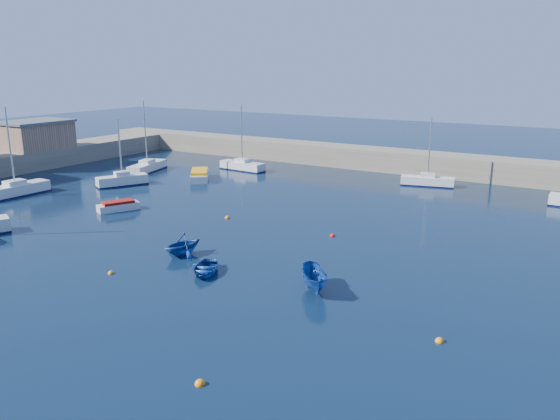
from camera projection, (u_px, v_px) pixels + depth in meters
The scene contains 18 objects.
ground at pixel (129, 297), 31.82m from camera, with size 220.00×220.00×0.00m, color #0B1C32.
back_wall at pixel (399, 161), 69.42m from camera, with size 96.00×4.50×2.60m, color #7A705D.
brick_shed_a at pixel (36, 136), 71.70m from camera, with size 6.00×8.00×3.40m, color #997359.
sailboat_2 at pixel (15, 190), 56.33m from camera, with size 2.08×6.94×9.11m.
sailboat_3 at pixel (122, 180), 61.14m from camera, with size 3.86×5.65×7.50m.
sailboat_4 at pixel (147, 167), 69.30m from camera, with size 3.54×7.03×8.87m.
sailboat_5 at pixel (242, 166), 70.07m from camera, with size 6.31×2.22×8.20m.
sailboat_6 at pixel (427, 181), 61.04m from camera, with size 5.95×2.88×7.61m.
motorboat_1 at pixel (118, 206), 50.70m from camera, with size 2.77×3.93×0.92m.
motorboat_2 at pixel (200, 175), 64.44m from camera, with size 4.88×5.57×1.14m.
dinghy_center at pixel (205, 269), 35.39m from camera, with size 2.29×3.21×0.66m, color navy.
dinghy_left at pixel (182, 244), 38.71m from camera, with size 2.65×3.07×1.62m, color navy.
dinghy_right at pixel (315, 280), 32.60m from camera, with size 1.36×3.61×1.39m, color navy.
buoy_0 at pixel (111, 274), 35.44m from camera, with size 0.40×0.40×0.40m, color orange.
buoy_1 at pixel (332, 236), 43.20m from camera, with size 0.40×0.40×0.40m, color red.
buoy_2 at pixel (439, 342), 26.72m from camera, with size 0.44×0.44×0.44m, color orange.
buoy_3 at pixel (227, 218), 48.24m from camera, with size 0.46×0.46×0.46m, color orange.
buoy_5 at pixel (200, 384), 23.15m from camera, with size 0.47×0.47×0.47m, color orange.
Camera 1 is at (22.86, -20.52, 13.13)m, focal length 35.00 mm.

